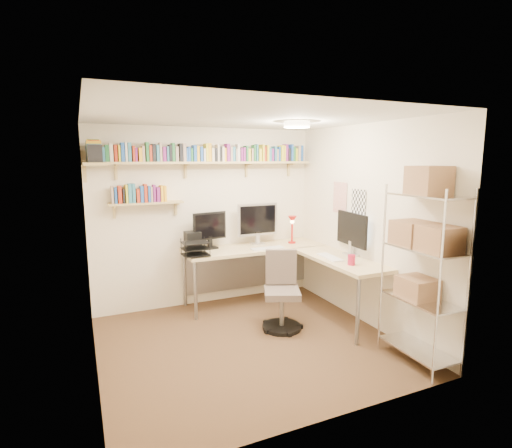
{
  "coord_description": "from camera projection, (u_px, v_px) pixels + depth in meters",
  "views": [
    {
      "loc": [
        -1.66,
        -3.92,
        2.07
      ],
      "look_at": [
        0.34,
        0.55,
        1.27
      ],
      "focal_mm": 28.0,
      "sensor_mm": 36.0,
      "label": 1
    }
  ],
  "objects": [
    {
      "name": "ground",
      "position": [
        248.0,
        343.0,
        4.54
      ],
      "size": [
        3.2,
        3.2,
        0.0
      ],
      "primitive_type": "plane",
      "color": "#47341E",
      "rests_on": "ground"
    },
    {
      "name": "room_shell",
      "position": [
        248.0,
        208.0,
        4.29
      ],
      "size": [
        3.24,
        3.04,
        2.52
      ],
      "color": "beige",
      "rests_on": "ground"
    },
    {
      "name": "wire_rack",
      "position": [
        424.0,
        240.0,
        3.92
      ],
      "size": [
        0.42,
        0.8,
        2.01
      ],
      "rotation": [
        0.0,
        0.0,
        -0.04
      ],
      "color": "silver",
      "rests_on": "ground"
    },
    {
      "name": "corner_desk",
      "position": [
        269.0,
        251.0,
        5.51
      ],
      "size": [
        2.21,
        2.11,
        1.43
      ],
      "color": "beige",
      "rests_on": "ground"
    },
    {
      "name": "wall_shelves",
      "position": [
        180.0,
        162.0,
        5.21
      ],
      "size": [
        3.12,
        1.09,
        0.8
      ],
      "color": "tan",
      "rests_on": "ground"
    },
    {
      "name": "office_chair",
      "position": [
        282.0,
        296.0,
        4.91
      ],
      "size": [
        0.56,
        0.56,
        0.96
      ],
      "rotation": [
        0.0,
        0.0,
        -0.41
      ],
      "color": "black",
      "rests_on": "ground"
    }
  ]
}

